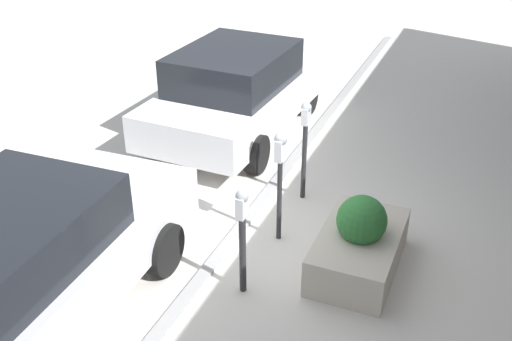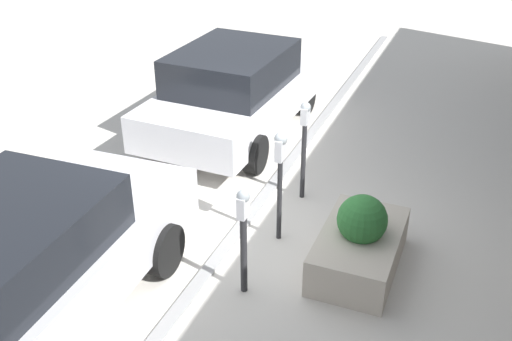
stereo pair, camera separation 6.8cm
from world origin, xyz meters
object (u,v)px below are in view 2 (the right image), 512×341
Objects in this scene: planter_box at (360,243)px; parking_meter_nearest at (243,227)px; parked_car_front at (11,276)px; parked_car_middle at (235,90)px; parking_meter_middle at (304,135)px; parking_meter_second at (280,164)px.

parking_meter_nearest is at bearing 129.72° from planter_box.
parked_car_front is 5.37m from parked_car_middle.
parking_meter_middle is 0.94× the size of planter_box.
parked_car_middle reaches higher than parking_meter_middle.
parking_meter_second is (1.11, -0.01, 0.23)m from parking_meter_nearest.
planter_box is at bearing -51.94° from parked_car_front.
parked_car_middle is at bearing 44.60° from planter_box.
parking_meter_nearest is 0.90× the size of parking_meter_middle.
parking_meter_middle is (2.20, 0.03, 0.13)m from parking_meter_nearest.
parked_car_front is at bearing 145.20° from parking_meter_second.
parking_meter_second is 1.33m from planter_box.
planter_box is at bearing -50.28° from parking_meter_nearest.
parked_car_front is at bearing 129.89° from parking_meter_nearest.
parking_meter_nearest is 1.14m from parking_meter_second.
parked_car_middle reaches higher than parked_car_front.
parking_meter_nearest is at bearing -152.79° from parked_car_middle.
planter_box is (-0.20, -1.09, -0.74)m from parking_meter_second.
parking_meter_second reaches higher than parking_meter_middle.
parking_meter_second is 3.22m from parked_car_front.
parked_car_front reaches higher than parking_meter_nearest.
parking_meter_second is 1.02× the size of parking_meter_middle.
parking_meter_second is 3.29m from parked_car_middle.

